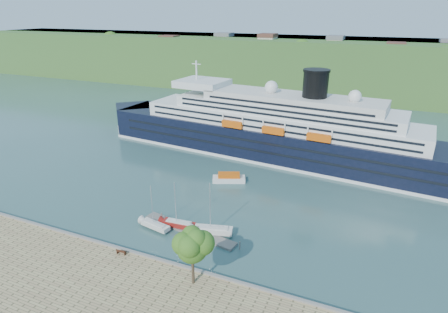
% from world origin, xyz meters
% --- Properties ---
extents(ground, '(400.00, 400.00, 0.00)m').
position_xyz_m(ground, '(0.00, 0.00, 0.00)').
color(ground, '#2A4A48').
rests_on(ground, ground).
extents(far_hillside, '(400.00, 50.00, 24.00)m').
position_xyz_m(far_hillside, '(0.00, 145.00, 12.00)').
color(far_hillside, '#335E25').
rests_on(far_hillside, ground).
extents(quay_coping, '(220.00, 0.50, 0.30)m').
position_xyz_m(quay_coping, '(0.00, -0.20, 1.15)').
color(quay_coping, slate).
rests_on(quay_coping, promenade).
extents(cruise_ship, '(107.03, 24.98, 23.82)m').
position_xyz_m(cruise_ship, '(6.72, 51.59, 11.91)').
color(cruise_ship, black).
rests_on(cruise_ship, ground).
extents(park_bench, '(1.67, 0.82, 1.04)m').
position_xyz_m(park_bench, '(-1.26, -1.20, 1.52)').
color(park_bench, '#442213').
rests_on(park_bench, promenade).
extents(promenade_tree, '(5.79, 5.79, 9.59)m').
position_xyz_m(promenade_tree, '(12.18, -2.60, 5.80)').
color(promenade_tree, '#34671B').
rests_on(promenade_tree, promenade).
extents(floating_pontoon, '(19.14, 5.55, 0.42)m').
position_xyz_m(floating_pontoon, '(4.59, 10.11, 0.21)').
color(floating_pontoon, slate).
rests_on(floating_pontoon, ground).
extents(sailboat_white_near, '(6.54, 2.90, 8.17)m').
position_xyz_m(sailboat_white_near, '(-1.16, 8.25, 4.08)').
color(sailboat_white_near, silver).
rests_on(sailboat_white_near, ground).
extents(sailboat_red, '(6.79, 2.38, 8.61)m').
position_xyz_m(sailboat_red, '(2.52, 10.23, 4.31)').
color(sailboat_red, maroon).
rests_on(sailboat_red, ground).
extents(sailboat_white_far, '(7.69, 3.91, 9.57)m').
position_xyz_m(sailboat_white_far, '(9.12, 10.79, 4.78)').
color(sailboat_white_far, silver).
rests_on(sailboat_white_far, ground).
extents(tender_launch, '(7.90, 5.26, 2.07)m').
position_xyz_m(tender_launch, '(3.30, 31.94, 1.04)').
color(tender_launch, '#D7560C').
rests_on(tender_launch, ground).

